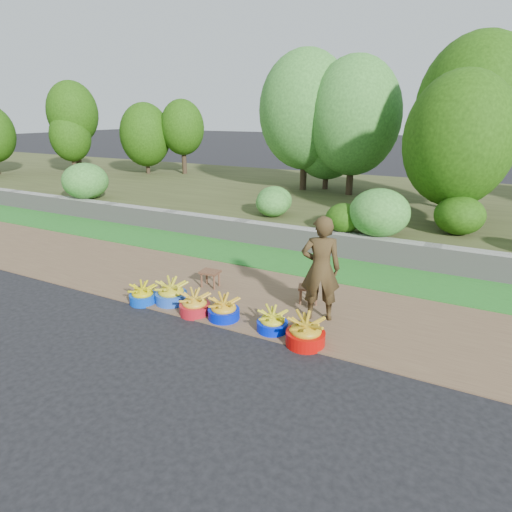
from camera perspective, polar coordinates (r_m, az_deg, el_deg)
The scene contains 15 objects.
ground_plane at distance 6.46m, azimuth -2.66°, elevation -10.09°, with size 120.00×120.00×0.00m, color black.
dirt_shoulder at distance 7.44m, azimuth 2.24°, elevation -5.92°, with size 80.00×2.50×0.02m, color brown.
grass_verge at distance 9.15m, azimuth 7.68°, elevation -1.21°, with size 80.00×1.50×0.04m, color #237122.
retaining_wall at distance 9.84m, azimuth 9.48°, elevation 1.69°, with size 80.00×0.35×0.55m, color gray.
earth_bank at distance 14.45m, azimuth 15.80°, elevation 6.57°, with size 80.00×10.00×0.50m, color #3F4521.
vegetation at distance 13.68m, azimuth 14.48°, elevation 16.24°, with size 32.01×7.79×4.59m.
basin_a at distance 7.55m, azimuth -14.87°, elevation -5.01°, with size 0.46×0.46×0.34m.
basin_b at distance 7.42m, azimuth -11.25°, elevation -4.92°, with size 0.54×0.54×0.40m.
basin_c at distance 6.98m, azimuth -8.18°, elevation -6.43°, with size 0.50×0.50×0.37m.
basin_d at distance 6.76m, azimuth -4.32°, elevation -7.16°, with size 0.50×0.50×0.37m.
basin_e at distance 6.40m, azimuth 2.20°, elevation -8.79°, with size 0.46×0.46×0.34m.
basin_f at distance 6.09m, azimuth 6.63°, elevation -10.13°, with size 0.55×0.55×0.41m.
stool_left at distance 7.93m, azimuth -6.14°, elevation -2.42°, with size 0.36×0.29×0.31m.
stool_right at distance 7.28m, azimuth 7.03°, elevation -4.49°, with size 0.41×0.36×0.30m.
vendor_woman at distance 6.56m, azimuth 8.61°, elevation -1.68°, with size 0.60×0.40×1.65m, color black.
Camera 1 is at (2.90, -4.86, 3.10)m, focal length 30.00 mm.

